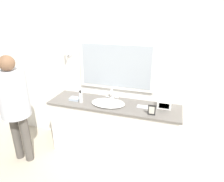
{
  "coord_description": "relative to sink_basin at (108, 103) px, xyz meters",
  "views": [
    {
      "loc": [
        0.78,
        -2.22,
        2.11
      ],
      "look_at": [
        -0.02,
        0.28,
        1.06
      ],
      "focal_mm": 32.0,
      "sensor_mm": 36.0,
      "label": 1
    }
  ],
  "objects": [
    {
      "name": "ground_plane",
      "position": [
        0.07,
        -0.26,
        -0.88
      ],
      "size": [
        14.0,
        14.0,
        0.0
      ],
      "primitive_type": "plane",
      "color": "#B2A893"
    },
    {
      "name": "wall_back",
      "position": [
        0.07,
        0.31,
        0.4
      ],
      "size": [
        8.0,
        0.18,
        2.55
      ],
      "color": "white",
      "rests_on": "ground_plane"
    },
    {
      "name": "vanity_counter",
      "position": [
        0.07,
        0.02,
        -0.45
      ],
      "size": [
        1.92,
        0.53,
        0.86
      ],
      "color": "white",
      "rests_on": "ground_plane"
    },
    {
      "name": "sink_basin",
      "position": [
        0.0,
        0.0,
        0.0
      ],
      "size": [
        0.49,
        0.39,
        0.17
      ],
      "color": "white",
      "rests_on": "vanity_counter"
    },
    {
      "name": "soap_bottle",
      "position": [
        -0.4,
        -0.07,
        0.06
      ],
      "size": [
        0.05,
        0.05,
        0.19
      ],
      "color": "white",
      "rests_on": "vanity_counter"
    },
    {
      "name": "appliance_box",
      "position": [
        0.78,
        0.12,
        0.04
      ],
      "size": [
        0.19,
        0.13,
        0.11
      ],
      "color": "white",
      "rests_on": "vanity_counter"
    },
    {
      "name": "picture_frame",
      "position": [
        0.64,
        -0.15,
        0.05
      ],
      "size": [
        0.1,
        0.01,
        0.14
      ],
      "color": "black",
      "rests_on": "vanity_counter"
    },
    {
      "name": "hand_towel_near_sink",
      "position": [
        -0.53,
        -0.02,
        -0.0
      ],
      "size": [
        0.15,
        0.11,
        0.04
      ],
      "color": "#A8B7C6",
      "rests_on": "vanity_counter"
    },
    {
      "name": "metal_tray",
      "position": [
        0.5,
        0.05,
        -0.01
      ],
      "size": [
        0.18,
        0.1,
        0.01
      ],
      "color": "silver",
      "rests_on": "vanity_counter"
    },
    {
      "name": "person",
      "position": [
        -1.19,
        -0.53,
        0.11
      ],
      "size": [
        0.4,
        0.4,
        1.6
      ],
      "color": "#514C47",
      "rests_on": "ground_plane"
    }
  ]
}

